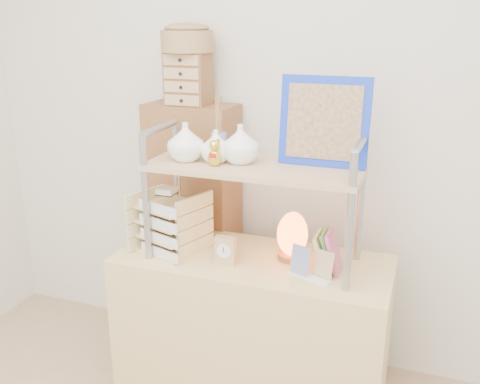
% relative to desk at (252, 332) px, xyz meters
% --- Properties ---
extents(room_shell, '(3.42, 3.41, 2.61)m').
position_rel_desk_xyz_m(room_shell, '(0.00, -0.81, 1.32)').
color(room_shell, silver).
rests_on(room_shell, ground).
extents(desk, '(1.20, 0.50, 0.75)m').
position_rel_desk_xyz_m(desk, '(0.00, 0.00, 0.00)').
color(desk, tan).
rests_on(desk, ground).
extents(cabinet, '(0.47, 0.27, 1.35)m').
position_rel_desk_xyz_m(cabinet, '(-0.45, 0.37, 0.30)').
color(cabinet, brown).
rests_on(cabinet, ground).
extents(hutch, '(0.90, 0.34, 0.79)m').
position_rel_desk_xyz_m(hutch, '(-0.04, 0.01, 0.83)').
color(hutch, '#9598A3').
rests_on(hutch, desk).
extents(letter_tray, '(0.31, 0.30, 0.30)m').
position_rel_desk_xyz_m(letter_tray, '(-0.38, -0.05, 0.49)').
color(letter_tray, tan).
rests_on(letter_tray, desk).
extents(salt_lamp, '(0.14, 0.13, 0.22)m').
position_rel_desk_xyz_m(salt_lamp, '(0.16, 0.05, 0.49)').
color(salt_lamp, brown).
rests_on(salt_lamp, desk).
extents(desk_clock, '(0.09, 0.04, 0.12)m').
position_rel_desk_xyz_m(desk_clock, '(-0.09, -0.09, 0.44)').
color(desk_clock, tan).
rests_on(desk_clock, desk).
extents(postcard_stand, '(0.19, 0.11, 0.13)m').
position_rel_desk_xyz_m(postcard_stand, '(0.28, -0.09, 0.41)').
color(postcard_stand, white).
rests_on(postcard_stand, desk).
extents(drawer_chest, '(0.20, 0.16, 0.25)m').
position_rel_desk_xyz_m(drawer_chest, '(-0.45, 0.35, 1.10)').
color(drawer_chest, brown).
rests_on(drawer_chest, cabinet).
extents(woven_basket, '(0.25, 0.25, 0.10)m').
position_rel_desk_xyz_m(woven_basket, '(-0.45, 0.35, 1.28)').
color(woven_basket, olive).
rests_on(woven_basket, drawer_chest).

